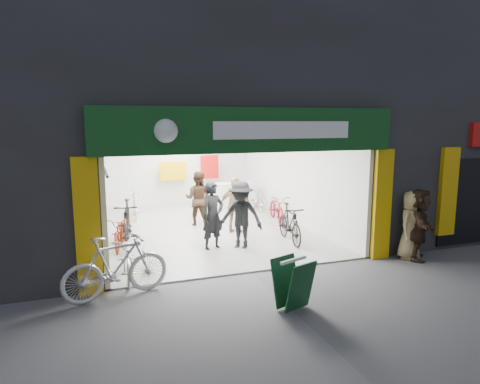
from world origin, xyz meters
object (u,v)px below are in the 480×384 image
parked_bike (116,267)px  sandwich_board (293,282)px  bike_right_front (290,224)px  bike_left_front (128,256)px  pedestrian_near (410,225)px

parked_bike → sandwich_board: size_ratio=2.27×
bike_right_front → parked_bike: 5.09m
bike_right_front → bike_left_front: bearing=-156.7°
pedestrian_near → sandwich_board: (-3.86, -1.59, -0.33)m
bike_left_front → sandwich_board: (2.54, -2.49, 0.02)m
bike_right_front → pedestrian_near: bearing=-37.9°
bike_right_front → sandwich_board: size_ratio=1.99×
bike_left_front → bike_right_front: size_ratio=1.02×
pedestrian_near → sandwich_board: 4.19m
bike_right_front → pedestrian_near: (2.10, -2.12, 0.29)m
bike_left_front → parked_bike: 1.02m
pedestrian_near → sandwich_board: size_ratio=1.86×
bike_left_front → parked_bike: size_ratio=0.89×
sandwich_board → bike_left_front: bearing=116.3°
parked_bike → sandwich_board: 3.22m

